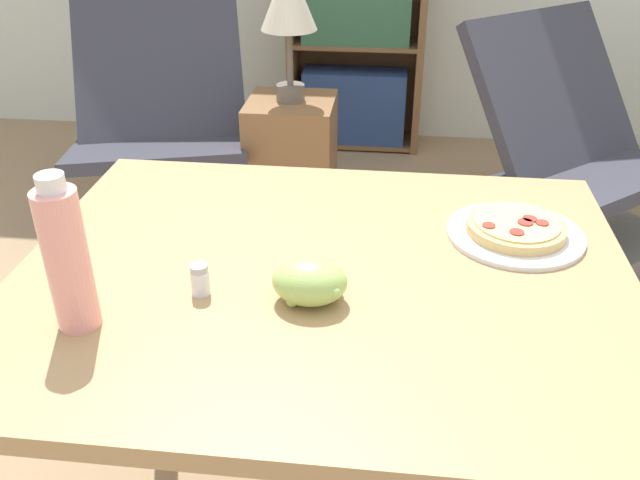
% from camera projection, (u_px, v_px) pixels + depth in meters
% --- Properties ---
extents(dining_table, '(1.12, 0.90, 0.74)m').
position_uv_depth(dining_table, '(323.00, 314.00, 1.28)').
color(dining_table, tan).
rests_on(dining_table, ground_plane).
extents(pizza_on_plate, '(0.27, 0.27, 0.04)m').
position_uv_depth(pizza_on_plate, '(516.00, 230.00, 1.33)').
color(pizza_on_plate, white).
rests_on(pizza_on_plate, dining_table).
extents(grape_bunch, '(0.13, 0.10, 0.08)m').
position_uv_depth(grape_bunch, '(310.00, 282.00, 1.13)').
color(grape_bunch, '#A8CC66').
rests_on(grape_bunch, dining_table).
extents(drink_bottle, '(0.07, 0.07, 0.26)m').
position_uv_depth(drink_bottle, '(67.00, 258.00, 1.03)').
color(drink_bottle, pink).
rests_on(drink_bottle, dining_table).
extents(salt_shaker, '(0.03, 0.03, 0.06)m').
position_uv_depth(salt_shaker, '(200.00, 280.00, 1.15)').
color(salt_shaker, white).
rests_on(salt_shaker, dining_table).
extents(lounge_chair_near, '(0.84, 0.92, 0.88)m').
position_uv_depth(lounge_chair_near, '(165.00, 156.00, 2.85)').
color(lounge_chair_near, slate).
rests_on(lounge_chair_near, ground_plane).
extents(lounge_chair_far, '(0.96, 1.02, 0.88)m').
position_uv_depth(lounge_chair_far, '(572.00, 184.00, 2.61)').
color(lounge_chair_far, slate).
rests_on(lounge_chair_far, ground_plane).
extents(side_table, '(0.34, 0.34, 0.56)m').
position_uv_depth(side_table, '(292.00, 166.00, 2.77)').
color(side_table, brown).
rests_on(side_table, ground_plane).
extents(table_lamp, '(0.21, 0.21, 0.52)m').
position_uv_depth(table_lamp, '(288.00, 2.00, 2.45)').
color(table_lamp, '#665B51').
rests_on(table_lamp, side_table).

